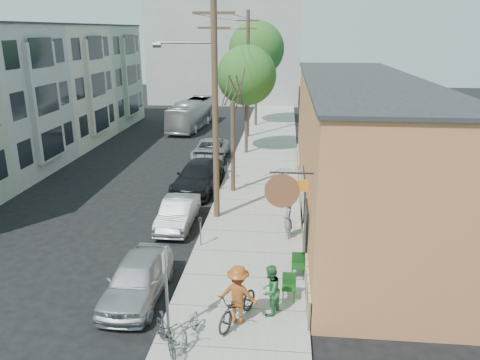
# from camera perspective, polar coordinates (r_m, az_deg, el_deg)

# --- Properties ---
(ground) EXTENTS (120.00, 120.00, 0.00)m
(ground) POSITION_cam_1_polar(r_m,az_deg,el_deg) (19.87, -11.45, -8.43)
(ground) COLOR black
(sidewalk) EXTENTS (4.50, 58.00, 0.15)m
(sidewalk) POSITION_cam_1_polar(r_m,az_deg,el_deg) (29.30, 2.75, 0.76)
(sidewalk) COLOR #9C9C91
(sidewalk) RESTS_ON ground
(cafe_building) EXTENTS (6.60, 20.20, 6.61)m
(cafe_building) POSITION_cam_1_polar(r_m,az_deg,el_deg) (22.87, 14.03, 3.72)
(cafe_building) COLOR #B67043
(cafe_building) RESTS_ON ground
(apartment_row) EXTENTS (6.30, 32.00, 9.00)m
(apartment_row) POSITION_cam_1_polar(r_m,az_deg,el_deg) (35.79, -23.95, 9.65)
(apartment_row) COLOR #96A188
(apartment_row) RESTS_ON ground
(end_cap_building) EXTENTS (18.00, 8.00, 12.00)m
(end_cap_building) POSITION_cam_1_polar(r_m,az_deg,el_deg) (59.52, -1.77, 15.28)
(end_cap_building) COLOR #A1A19C
(end_cap_building) RESTS_ON ground
(sign_post) EXTENTS (0.07, 0.45, 2.80)m
(sign_post) POSITION_cam_1_polar(r_m,az_deg,el_deg) (13.75, -9.00, -12.26)
(sign_post) COLOR slate
(sign_post) RESTS_ON sidewalk
(parking_meter_near) EXTENTS (0.14, 0.14, 1.24)m
(parking_meter_near) POSITION_cam_1_polar(r_m,az_deg,el_deg) (19.30, -4.85, -5.71)
(parking_meter_near) COLOR slate
(parking_meter_near) RESTS_ON sidewalk
(parking_meter_far) EXTENTS (0.14, 0.14, 1.24)m
(parking_meter_far) POSITION_cam_1_polar(r_m,az_deg,el_deg) (27.75, -1.52, 1.75)
(parking_meter_far) COLOR slate
(parking_meter_far) RESTS_ON sidewalk
(utility_pole_near) EXTENTS (3.57, 0.28, 10.00)m
(utility_pole_near) POSITION_cam_1_polar(r_m,az_deg,el_deg) (21.12, -3.20, 8.92)
(utility_pole_near) COLOR #503A28
(utility_pole_near) RESTS_ON sidewalk
(utility_pole_far) EXTENTS (1.80, 0.28, 10.00)m
(utility_pole_far) POSITION_cam_1_polar(r_m,az_deg,el_deg) (38.58, 0.96, 12.90)
(utility_pole_far) COLOR #503A28
(utility_pole_far) RESTS_ON sidewalk
(tree_bare) EXTENTS (0.24, 0.24, 4.94)m
(tree_bare) POSITION_cam_1_polar(r_m,az_deg,el_deg) (25.32, -0.87, 4.01)
(tree_bare) COLOR #44392C
(tree_bare) RESTS_ON sidewalk
(tree_leafy_mid) EXTENTS (4.14, 4.14, 7.58)m
(tree_leafy_mid) POSITION_cam_1_polar(r_m,az_deg,el_deg) (33.23, 0.80, 12.62)
(tree_leafy_mid) COLOR #44392C
(tree_leafy_mid) RESTS_ON sidewalk
(tree_leafy_far) EXTENTS (4.97, 4.97, 9.36)m
(tree_leafy_far) POSITION_cam_1_polar(r_m,az_deg,el_deg) (43.47, 2.02, 15.66)
(tree_leafy_far) COLOR #44392C
(tree_leafy_far) RESTS_ON sidewalk
(patio_chair_a) EXTENTS (0.51, 0.51, 0.88)m
(patio_chair_a) POSITION_cam_1_polar(r_m,az_deg,el_deg) (15.87, 5.99, -12.90)
(patio_chair_a) COLOR #134415
(patio_chair_a) RESTS_ON sidewalk
(patio_chair_b) EXTENTS (0.50, 0.50, 0.88)m
(patio_chair_b) POSITION_cam_1_polar(r_m,az_deg,el_deg) (17.19, 7.09, -10.37)
(patio_chair_b) COLOR #134415
(patio_chair_b) RESTS_ON sidewalk
(patron_grey) EXTENTS (0.43, 0.63, 1.69)m
(patron_grey) POSITION_cam_1_polar(r_m,az_deg,el_deg) (20.02, 5.85, -4.81)
(patron_grey) COLOR gray
(patron_grey) RESTS_ON sidewalk
(patron_green) EXTENTS (0.90, 0.99, 1.65)m
(patron_green) POSITION_cam_1_polar(r_m,az_deg,el_deg) (14.92, 3.69, -13.27)
(patron_green) COLOR #2D703A
(patron_green) RESTS_ON sidewalk
(cyclist) EXTENTS (1.31, 0.88, 1.88)m
(cyclist) POSITION_cam_1_polar(r_m,az_deg,el_deg) (14.46, -0.23, -13.81)
(cyclist) COLOR #924115
(cyclist) RESTS_ON sidewalk
(cyclist_bike) EXTENTS (1.55, 2.23, 1.11)m
(cyclist_bike) POSITION_cam_1_polar(r_m,az_deg,el_deg) (14.67, -0.23, -15.08)
(cyclist_bike) COLOR black
(cyclist_bike) RESTS_ON sidewalk
(parked_bike_a) EXTENTS (1.32, 1.70, 1.02)m
(parked_bike_a) POSITION_cam_1_polar(r_m,az_deg,el_deg) (13.79, -9.06, -17.95)
(parked_bike_a) COLOR black
(parked_bike_a) RESTS_ON sidewalk
(parked_bike_b) EXTENTS (0.71, 1.64, 0.84)m
(parked_bike_b) POSITION_cam_1_polar(r_m,az_deg,el_deg) (14.11, -6.16, -17.35)
(parked_bike_b) COLOR slate
(parked_bike_b) RESTS_ON sidewalk
(car_0) EXTENTS (1.75, 4.30, 1.46)m
(car_0) POSITION_cam_1_polar(r_m,az_deg,el_deg) (16.38, -12.41, -11.63)
(car_0) COLOR #A8A8B0
(car_0) RESTS_ON ground
(car_1) EXTENTS (1.40, 3.98, 1.31)m
(car_1) POSITION_cam_1_polar(r_m,az_deg,el_deg) (21.70, -7.56, -4.00)
(car_1) COLOR gray
(car_1) RESTS_ON ground
(car_2) EXTENTS (2.62, 5.58, 1.57)m
(car_2) POSITION_cam_1_polar(r_m,az_deg,el_deg) (26.45, -5.07, 0.43)
(car_2) COLOR black
(car_2) RESTS_ON ground
(car_3) EXTENTS (2.22, 4.79, 1.33)m
(car_3) POSITION_cam_1_polar(r_m,az_deg,el_deg) (32.86, -3.65, 3.71)
(car_3) COLOR #A7A8AF
(car_3) RESTS_ON ground
(bus) EXTENTS (3.04, 9.33, 2.55)m
(bus) POSITION_cam_1_polar(r_m,az_deg,el_deg) (43.58, -5.87, 7.99)
(bus) COLOR silver
(bus) RESTS_ON ground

